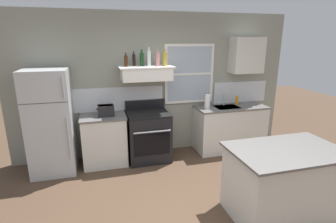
{
  "coord_description": "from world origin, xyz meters",
  "views": [
    {
      "loc": [
        -1.09,
        -2.63,
        2.21
      ],
      "look_at": [
        -0.05,
        1.2,
        1.1
      ],
      "focal_mm": 27.77,
      "sensor_mm": 36.0,
      "label": 1
    }
  ],
  "objects_px": {
    "paper_towel_roll": "(207,101)",
    "bottle_rose_pink": "(158,59)",
    "bottle_champagne_gold_foil": "(165,59)",
    "bottle_clear_tall": "(149,58)",
    "bottle_dark_green_wine": "(142,59)",
    "dish_soap_bottle": "(237,100)",
    "bottle_balsamic_dark": "(134,60)",
    "refrigerator": "(51,122)",
    "stove_range": "(148,136)",
    "toaster": "(106,110)",
    "kitchen_island": "(283,182)",
    "bottle_brown_stout": "(126,61)"
  },
  "relations": [
    {
      "from": "paper_towel_roll",
      "to": "bottle_rose_pink",
      "type": "bearing_deg",
      "value": 179.23
    },
    {
      "from": "refrigerator",
      "to": "bottle_brown_stout",
      "type": "bearing_deg",
      "value": 5.77
    },
    {
      "from": "bottle_balsamic_dark",
      "to": "bottle_rose_pink",
      "type": "xyz_separation_m",
      "value": [
        0.41,
        -0.11,
        0.01
      ]
    },
    {
      "from": "stove_range",
      "to": "bottle_balsamic_dark",
      "type": "height_order",
      "value": "bottle_balsamic_dark"
    },
    {
      "from": "bottle_brown_stout",
      "to": "bottle_champagne_gold_foil",
      "type": "xyz_separation_m",
      "value": [
        0.7,
        -0.02,
        0.02
      ]
    },
    {
      "from": "bottle_champagne_gold_foil",
      "to": "paper_towel_roll",
      "type": "xyz_separation_m",
      "value": [
        0.83,
        -0.05,
        -0.82
      ]
    },
    {
      "from": "refrigerator",
      "to": "dish_soap_bottle",
      "type": "distance_m",
      "value": 3.54
    },
    {
      "from": "bottle_champagne_gold_foil",
      "to": "bottle_clear_tall",
      "type": "bearing_deg",
      "value": 173.89
    },
    {
      "from": "toaster",
      "to": "paper_towel_roll",
      "type": "bearing_deg",
      "value": 0.73
    },
    {
      "from": "bottle_balsamic_dark",
      "to": "bottle_dark_green_wine",
      "type": "height_order",
      "value": "bottle_dark_green_wine"
    },
    {
      "from": "toaster",
      "to": "paper_towel_roll",
      "type": "height_order",
      "value": "paper_towel_roll"
    },
    {
      "from": "bottle_dark_green_wine",
      "to": "dish_soap_bottle",
      "type": "bearing_deg",
      "value": 0.12
    },
    {
      "from": "bottle_balsamic_dark",
      "to": "bottle_clear_tall",
      "type": "bearing_deg",
      "value": -7.72
    },
    {
      "from": "refrigerator",
      "to": "bottle_rose_pink",
      "type": "relative_size",
      "value": 6.31
    },
    {
      "from": "kitchen_island",
      "to": "refrigerator",
      "type": "bearing_deg",
      "value": 145.89
    },
    {
      "from": "refrigerator",
      "to": "bottle_brown_stout",
      "type": "distance_m",
      "value": 1.63
    },
    {
      "from": "stove_range",
      "to": "bottle_rose_pink",
      "type": "height_order",
      "value": "bottle_rose_pink"
    },
    {
      "from": "stove_range",
      "to": "bottle_brown_stout",
      "type": "height_order",
      "value": "bottle_brown_stout"
    },
    {
      "from": "bottle_clear_tall",
      "to": "dish_soap_bottle",
      "type": "distance_m",
      "value": 2.02
    },
    {
      "from": "bottle_brown_stout",
      "to": "kitchen_island",
      "type": "relative_size",
      "value": 0.17
    },
    {
      "from": "bottle_champagne_gold_foil",
      "to": "bottle_balsamic_dark",
      "type": "bearing_deg",
      "value": 173.11
    },
    {
      "from": "stove_range",
      "to": "bottle_clear_tall",
      "type": "xyz_separation_m",
      "value": [
        0.06,
        0.12,
        1.42
      ]
    },
    {
      "from": "bottle_clear_tall",
      "to": "bottle_champagne_gold_foil",
      "type": "distance_m",
      "value": 0.29
    },
    {
      "from": "paper_towel_roll",
      "to": "stove_range",
      "type": "bearing_deg",
      "value": -178.19
    },
    {
      "from": "kitchen_island",
      "to": "bottle_dark_green_wine",
      "type": "bearing_deg",
      "value": 122.81
    },
    {
      "from": "stove_range",
      "to": "dish_soap_bottle",
      "type": "height_order",
      "value": "same"
    },
    {
      "from": "bottle_clear_tall",
      "to": "bottle_balsamic_dark",
      "type": "bearing_deg",
      "value": 172.28
    },
    {
      "from": "refrigerator",
      "to": "dish_soap_bottle",
      "type": "relative_size",
      "value": 9.75
    },
    {
      "from": "stove_range",
      "to": "bottle_rose_pink",
      "type": "distance_m",
      "value": 1.41
    },
    {
      "from": "bottle_brown_stout",
      "to": "paper_towel_roll",
      "type": "height_order",
      "value": "bottle_brown_stout"
    },
    {
      "from": "refrigerator",
      "to": "bottle_balsamic_dark",
      "type": "distance_m",
      "value": 1.76
    },
    {
      "from": "bottle_rose_pink",
      "to": "bottle_dark_green_wine",
      "type": "bearing_deg",
      "value": 162.93
    },
    {
      "from": "bottle_brown_stout",
      "to": "bottle_rose_pink",
      "type": "relative_size",
      "value": 0.86
    },
    {
      "from": "bottle_clear_tall",
      "to": "bottle_champagne_gold_foil",
      "type": "bearing_deg",
      "value": -6.11
    },
    {
      "from": "bottle_rose_pink",
      "to": "dish_soap_bottle",
      "type": "distance_m",
      "value": 1.89
    },
    {
      "from": "stove_range",
      "to": "bottle_champagne_gold_foil",
      "type": "height_order",
      "value": "bottle_champagne_gold_foil"
    },
    {
      "from": "bottle_champagne_gold_foil",
      "to": "paper_towel_roll",
      "type": "relative_size",
      "value": 1.09
    },
    {
      "from": "refrigerator",
      "to": "bottle_rose_pink",
      "type": "height_order",
      "value": "bottle_rose_pink"
    },
    {
      "from": "bottle_dark_green_wine",
      "to": "bottle_rose_pink",
      "type": "bearing_deg",
      "value": -17.07
    },
    {
      "from": "bottle_rose_pink",
      "to": "kitchen_island",
      "type": "distance_m",
      "value": 2.77
    },
    {
      "from": "stove_range",
      "to": "bottle_champagne_gold_foil",
      "type": "distance_m",
      "value": 1.45
    },
    {
      "from": "stove_range",
      "to": "bottle_dark_green_wine",
      "type": "height_order",
      "value": "bottle_dark_green_wine"
    },
    {
      "from": "bottle_balsamic_dark",
      "to": "bottle_clear_tall",
      "type": "distance_m",
      "value": 0.27
    },
    {
      "from": "kitchen_island",
      "to": "bottle_champagne_gold_foil",
      "type": "bearing_deg",
      "value": 114.94
    },
    {
      "from": "stove_range",
      "to": "bottle_brown_stout",
      "type": "bearing_deg",
      "value": 162.64
    },
    {
      "from": "bottle_brown_stout",
      "to": "kitchen_island",
      "type": "distance_m",
      "value": 3.07
    },
    {
      "from": "bottle_balsamic_dark",
      "to": "bottle_dark_green_wine",
      "type": "relative_size",
      "value": 0.88
    },
    {
      "from": "kitchen_island",
      "to": "paper_towel_roll",
      "type": "bearing_deg",
      "value": 94.39
    },
    {
      "from": "bottle_rose_pink",
      "to": "kitchen_island",
      "type": "height_order",
      "value": "bottle_rose_pink"
    },
    {
      "from": "toaster",
      "to": "bottle_rose_pink",
      "type": "relative_size",
      "value": 1.07
    }
  ]
}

